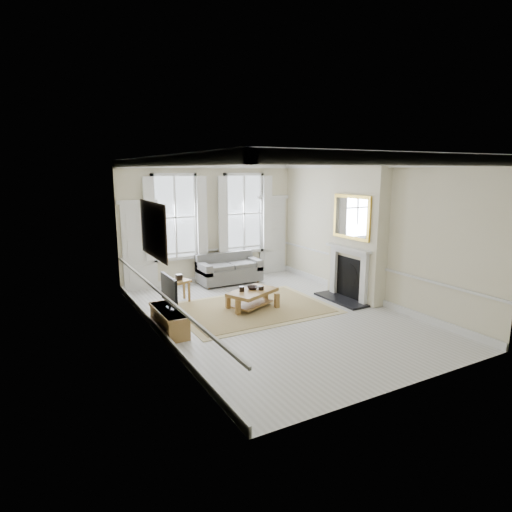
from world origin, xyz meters
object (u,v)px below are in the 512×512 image
side_table (179,284)px  coffee_table (252,294)px  tv_stand (169,321)px  sofa (228,270)px

side_table → coffee_table: 1.88m
side_table → tv_stand: (-0.84, -1.82, -0.20)m
tv_stand → coffee_table: bearing=12.3°
side_table → coffee_table: (1.29, -1.36, -0.08)m
sofa → side_table: (-1.82, -1.05, 0.08)m
sofa → side_table: bearing=-150.1°
coffee_table → tv_stand: size_ratio=1.04×
coffee_table → tv_stand: tv_stand is taller
side_table → tv_stand: size_ratio=0.45×
side_table → coffee_table: size_ratio=0.43×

